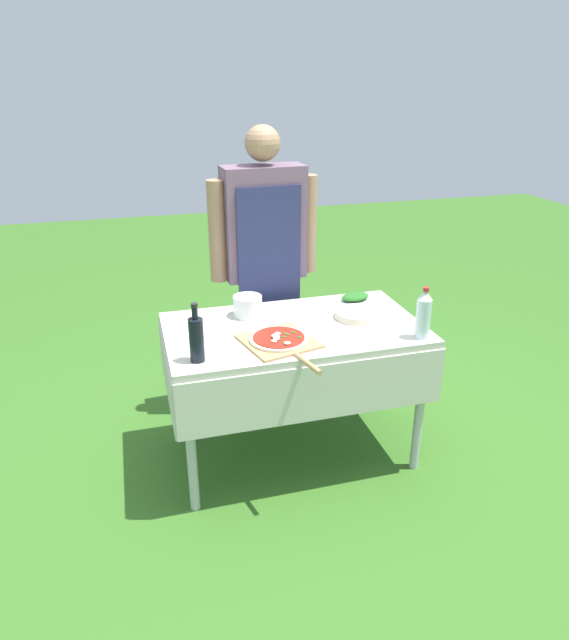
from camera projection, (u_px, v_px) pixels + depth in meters
ground_plane at (293, 451)px, 3.10m from camera, size 12.00×12.00×0.00m
prep_table at (294, 344)px, 2.85m from camera, size 1.27×0.73×0.74m
person_cook at (264, 251)px, 3.20m from camera, size 0.62×0.22×1.65m
pizza_on_peel at (280, 341)px, 2.63m from camera, size 0.38×0.54×0.05m
oil_bottle at (196, 339)px, 2.43m from camera, size 0.06×0.06×0.27m
water_bottle at (423, 314)px, 2.65m from camera, size 0.07×0.07×0.25m
herb_container at (355, 297)px, 3.12m from camera, size 0.22×0.17×0.04m
mixing_tub at (248, 306)px, 2.92m from camera, size 0.15×0.15×0.11m
plate_stack at (357, 315)px, 2.91m from camera, size 0.23×0.23×0.03m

